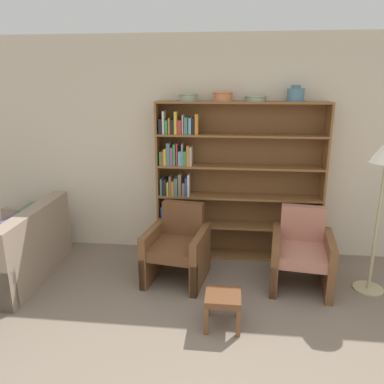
{
  "coord_description": "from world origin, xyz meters",
  "views": [
    {
      "loc": [
        -0.0,
        -2.08,
        2.17
      ],
      "look_at": [
        -0.46,
        2.1,
        0.95
      ],
      "focal_mm": 35.0,
      "sensor_mm": 36.0,
      "label": 1
    }
  ],
  "objects_px": {
    "bowl_sage": "(189,97)",
    "bowl_copper": "(223,96)",
    "bookshelf": "(223,183)",
    "footstool": "(223,300)",
    "vase_tall": "(296,94)",
    "armchair_leather": "(178,247)",
    "bowl_brass": "(256,98)",
    "armchair_cushioned": "(302,253)",
    "couch": "(14,252)"
  },
  "relations": [
    {
      "from": "bowl_sage",
      "to": "footstool",
      "type": "relative_size",
      "value": 0.7
    },
    {
      "from": "bowl_sage",
      "to": "armchair_leather",
      "type": "distance_m",
      "value": 1.77
    },
    {
      "from": "bowl_brass",
      "to": "vase_tall",
      "type": "relative_size",
      "value": 1.3
    },
    {
      "from": "bowl_sage",
      "to": "armchair_leather",
      "type": "xyz_separation_m",
      "value": [
        -0.05,
        -0.67,
        -1.64
      ]
    },
    {
      "from": "bookshelf",
      "to": "vase_tall",
      "type": "height_order",
      "value": "vase_tall"
    },
    {
      "from": "couch",
      "to": "footstool",
      "type": "distance_m",
      "value": 2.54
    },
    {
      "from": "couch",
      "to": "armchair_cushioned",
      "type": "height_order",
      "value": "armchair_cushioned"
    },
    {
      "from": "bowl_brass",
      "to": "bookshelf",
      "type": "bearing_deg",
      "value": 177.28
    },
    {
      "from": "bowl_brass",
      "to": "armchair_cushioned",
      "type": "height_order",
      "value": "bowl_brass"
    },
    {
      "from": "bookshelf",
      "to": "armchair_cushioned",
      "type": "height_order",
      "value": "bookshelf"
    },
    {
      "from": "vase_tall",
      "to": "footstool",
      "type": "height_order",
      "value": "vase_tall"
    },
    {
      "from": "bowl_sage",
      "to": "bowl_brass",
      "type": "relative_size",
      "value": 0.89
    },
    {
      "from": "bowl_sage",
      "to": "armchair_leather",
      "type": "height_order",
      "value": "bowl_sage"
    },
    {
      "from": "vase_tall",
      "to": "armchair_leather",
      "type": "xyz_separation_m",
      "value": [
        -1.29,
        -0.67,
        -1.67
      ]
    },
    {
      "from": "bookshelf",
      "to": "vase_tall",
      "type": "xyz_separation_m",
      "value": [
        0.81,
        -0.02,
        1.08
      ]
    },
    {
      "from": "bowl_sage",
      "to": "armchair_leather",
      "type": "bearing_deg",
      "value": -94.07
    },
    {
      "from": "armchair_leather",
      "to": "armchair_cushioned",
      "type": "distance_m",
      "value": 1.38
    },
    {
      "from": "bowl_brass",
      "to": "couch",
      "type": "bearing_deg",
      "value": -163.21
    },
    {
      "from": "bookshelf",
      "to": "armchair_leather",
      "type": "bearing_deg",
      "value": -124.7
    },
    {
      "from": "vase_tall",
      "to": "armchair_leather",
      "type": "height_order",
      "value": "vase_tall"
    },
    {
      "from": "bowl_sage",
      "to": "armchair_cushioned",
      "type": "height_order",
      "value": "bowl_sage"
    },
    {
      "from": "bowl_copper",
      "to": "bowl_sage",
      "type": "bearing_deg",
      "value": 180.0
    },
    {
      "from": "armchair_cushioned",
      "to": "vase_tall",
      "type": "bearing_deg",
      "value": -75.66
    },
    {
      "from": "couch",
      "to": "armchair_leather",
      "type": "distance_m",
      "value": 1.91
    },
    {
      "from": "bowl_copper",
      "to": "footstool",
      "type": "bearing_deg",
      "value": -86.73
    },
    {
      "from": "armchair_leather",
      "to": "armchair_cushioned",
      "type": "xyz_separation_m",
      "value": [
        1.38,
        0.0,
        0.0
      ]
    },
    {
      "from": "bookshelf",
      "to": "bowl_brass",
      "type": "relative_size",
      "value": 8.04
    },
    {
      "from": "bowl_copper",
      "to": "bowl_brass",
      "type": "relative_size",
      "value": 0.95
    },
    {
      "from": "bowl_sage",
      "to": "footstool",
      "type": "height_order",
      "value": "bowl_sage"
    },
    {
      "from": "armchair_cushioned",
      "to": "footstool",
      "type": "bearing_deg",
      "value": 52.46
    },
    {
      "from": "bowl_brass",
      "to": "couch",
      "type": "relative_size",
      "value": 0.17
    },
    {
      "from": "bowl_copper",
      "to": "armchair_leather",
      "type": "xyz_separation_m",
      "value": [
        -0.46,
        -0.67,
        -1.65
      ]
    },
    {
      "from": "footstool",
      "to": "bowl_brass",
      "type": "bearing_deg",
      "value": 78.95
    },
    {
      "from": "bookshelf",
      "to": "armchair_cushioned",
      "type": "bearing_deg",
      "value": -37.22
    },
    {
      "from": "bowl_sage",
      "to": "bookshelf",
      "type": "bearing_deg",
      "value": 2.33
    },
    {
      "from": "bookshelf",
      "to": "bowl_brass",
      "type": "xyz_separation_m",
      "value": [
        0.36,
        -0.02,
        1.04
      ]
    },
    {
      "from": "bowl_copper",
      "to": "vase_tall",
      "type": "height_order",
      "value": "vase_tall"
    },
    {
      "from": "bowl_copper",
      "to": "bowl_brass",
      "type": "distance_m",
      "value": 0.38
    },
    {
      "from": "bowl_sage",
      "to": "footstool",
      "type": "distance_m",
      "value": 2.37
    },
    {
      "from": "bowl_brass",
      "to": "bowl_copper",
      "type": "bearing_deg",
      "value": 180.0
    },
    {
      "from": "bowl_sage",
      "to": "couch",
      "type": "distance_m",
      "value": 2.73
    },
    {
      "from": "vase_tall",
      "to": "footstool",
      "type": "xyz_separation_m",
      "value": [
        -0.75,
        -1.51,
        -1.79
      ]
    },
    {
      "from": "bowl_sage",
      "to": "bowl_copper",
      "type": "bearing_deg",
      "value": 0.0
    },
    {
      "from": "bowl_sage",
      "to": "bowl_copper",
      "type": "relative_size",
      "value": 0.94
    },
    {
      "from": "bowl_sage",
      "to": "couch",
      "type": "bearing_deg",
      "value": -157.0
    },
    {
      "from": "couch",
      "to": "bowl_copper",
      "type": "bearing_deg",
      "value": -72.07
    },
    {
      "from": "bowl_sage",
      "to": "vase_tall",
      "type": "relative_size",
      "value": 1.16
    },
    {
      "from": "bowl_sage",
      "to": "footstool",
      "type": "xyz_separation_m",
      "value": [
        0.5,
        -1.51,
        -1.76
      ]
    },
    {
      "from": "bookshelf",
      "to": "armchair_cushioned",
      "type": "xyz_separation_m",
      "value": [
        0.9,
        -0.68,
        -0.59
      ]
    },
    {
      "from": "bookshelf",
      "to": "footstool",
      "type": "bearing_deg",
      "value": -87.43
    }
  ]
}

